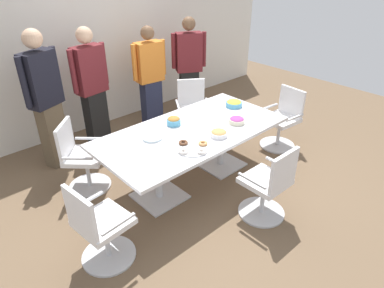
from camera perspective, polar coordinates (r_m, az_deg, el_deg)
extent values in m
cube|color=brown|center=(4.67, 0.00, -5.93)|extent=(10.00, 10.00, 0.01)
cube|color=white|center=(5.94, -16.52, 15.76)|extent=(8.00, 0.10, 2.80)
cube|color=silver|center=(4.28, 0.00, 2.09)|extent=(2.40, 1.20, 0.04)
cube|color=silver|center=(4.38, -5.36, -8.56)|extent=(0.56, 0.56, 0.02)
cylinder|color=silver|center=(4.17, -5.59, -4.70)|extent=(0.09, 0.09, 0.69)
cube|color=silver|center=(4.98, 4.67, -3.26)|extent=(0.56, 0.56, 0.02)
cylinder|color=silver|center=(4.80, 4.84, 0.33)|extent=(0.09, 0.09, 0.69)
cylinder|color=silver|center=(4.21, 11.37, -10.96)|extent=(0.55, 0.55, 0.02)
cylinder|color=silver|center=(4.07, 11.67, -8.66)|extent=(0.05, 0.05, 0.41)
cube|color=white|center=(3.94, 12.02, -5.99)|extent=(0.46, 0.46, 0.06)
cube|color=white|center=(3.71, 14.97, -4.32)|extent=(0.44, 0.04, 0.42)
cube|color=silver|center=(3.70, 9.90, -6.02)|extent=(0.03, 0.37, 0.02)
cube|color=silver|center=(4.04, 14.29, -3.19)|extent=(0.03, 0.37, 0.02)
cylinder|color=silver|center=(5.59, 13.89, -0.14)|extent=(0.59, 0.59, 0.02)
cylinder|color=silver|center=(5.49, 14.16, 1.80)|extent=(0.05, 0.05, 0.41)
cube|color=white|center=(5.39, 14.46, 3.99)|extent=(0.50, 0.50, 0.06)
cube|color=white|center=(5.45, 16.20, 6.81)|extent=(0.08, 0.44, 0.42)
cube|color=silver|center=(5.21, 16.67, 4.21)|extent=(0.37, 0.07, 0.02)
cube|color=silver|center=(5.48, 12.66, 6.04)|extent=(0.37, 0.07, 0.02)
cylinder|color=silver|center=(5.71, 0.15, 1.46)|extent=(0.75, 0.75, 0.02)
cylinder|color=silver|center=(5.61, 0.15, 3.40)|extent=(0.05, 0.05, 0.41)
cube|color=white|center=(5.51, 0.16, 5.57)|extent=(0.64, 0.64, 0.06)
cube|color=white|center=(5.61, -0.18, 8.67)|extent=(0.39, 0.28, 0.42)
cube|color=silver|center=(5.51, 2.70, 6.86)|extent=(0.23, 0.32, 0.02)
cube|color=silver|center=(5.43, -2.41, 6.55)|extent=(0.23, 0.32, 0.02)
cylinder|color=silver|center=(4.73, -16.50, -6.58)|extent=(0.76, 0.76, 0.02)
cylinder|color=silver|center=(4.61, -16.87, -4.42)|extent=(0.05, 0.05, 0.41)
cube|color=white|center=(4.49, -17.30, -1.95)|extent=(0.65, 0.65, 0.06)
cube|color=white|center=(4.44, -20.32, 0.76)|extent=(0.33, 0.34, 0.42)
cube|color=silver|center=(4.63, -16.64, 0.90)|extent=(0.28, 0.28, 0.02)
cube|color=silver|center=(4.23, -18.50, -2.30)|extent=(0.28, 0.28, 0.02)
cylinder|color=silver|center=(3.75, -13.57, -17.48)|extent=(0.59, 0.59, 0.02)
cylinder|color=silver|center=(3.60, -13.98, -15.14)|extent=(0.05, 0.05, 0.41)
cube|color=white|center=(3.44, -14.45, -12.37)|extent=(0.51, 0.51, 0.06)
cube|color=white|center=(3.21, -18.05, -10.89)|extent=(0.09, 0.44, 0.42)
cube|color=silver|center=(3.53, -17.05, -9.00)|extent=(0.37, 0.07, 0.02)
cube|color=silver|center=(3.21, -12.10, -12.86)|extent=(0.37, 0.07, 0.02)
cube|color=brown|center=(5.16, -21.91, 1.40)|extent=(0.37, 0.30, 0.90)
cube|color=black|center=(4.86, -23.70, 9.80)|extent=(0.49, 0.36, 0.71)
sphere|color=#DBAD89|center=(4.73, -24.97, 15.56)|extent=(0.24, 0.24, 0.24)
cylinder|color=black|center=(5.02, -21.56, 11.23)|extent=(0.10, 0.10, 0.64)
cylinder|color=black|center=(4.70, -26.14, 9.08)|extent=(0.10, 0.10, 0.64)
cube|color=black|center=(5.52, -15.51, 4.13)|extent=(0.35, 0.25, 0.86)
cube|color=maroon|center=(5.25, -16.65, 11.70)|extent=(0.47, 0.28, 0.68)
sphere|color=#DBAD89|center=(5.13, -17.45, 16.85)|extent=(0.23, 0.23, 0.23)
cylinder|color=maroon|center=(5.39, -14.40, 12.83)|extent=(0.09, 0.09, 0.61)
cylinder|color=maroon|center=(5.11, -19.11, 11.21)|extent=(0.09, 0.09, 0.61)
cube|color=#232842|center=(5.97, -6.68, 6.72)|extent=(0.34, 0.23, 0.80)
cube|color=orange|center=(5.73, -7.11, 13.35)|extent=(0.46, 0.26, 0.64)
sphere|color=brown|center=(5.62, -7.41, 17.82)|extent=(0.22, 0.22, 0.22)
cylinder|color=orange|center=(5.85, -4.84, 14.14)|extent=(0.09, 0.09, 0.57)
cylinder|color=orange|center=(5.60, -9.52, 13.13)|extent=(0.09, 0.09, 0.57)
cube|color=black|center=(6.35, -0.49, 8.46)|extent=(0.38, 0.33, 0.83)
cube|color=maroon|center=(6.12, -0.52, 14.98)|extent=(0.49, 0.41, 0.66)
sphere|color=brown|center=(6.01, -0.54, 19.33)|extent=(0.23, 0.23, 0.23)
cylinder|color=maroon|center=(6.17, 1.97, 15.41)|extent=(0.11, 0.11, 0.59)
cylinder|color=maroon|center=(6.05, -3.05, 15.11)|extent=(0.11, 0.11, 0.59)
cylinder|color=#4C9EC6|center=(4.96, 6.96, 6.56)|extent=(0.24, 0.24, 0.07)
ellipsoid|color=yellow|center=(4.95, 6.99, 6.92)|extent=(0.21, 0.21, 0.06)
cylinder|color=#4C9EC6|center=(4.39, -3.05, 3.67)|extent=(0.18, 0.18, 0.08)
ellipsoid|color=#AD702D|center=(4.38, -3.07, 4.14)|extent=(0.16, 0.16, 0.07)
cylinder|color=beige|center=(4.47, 7.43, 3.79)|extent=(0.20, 0.20, 0.06)
ellipsoid|color=#9E3D8E|center=(4.46, 7.46, 4.13)|extent=(0.18, 0.18, 0.05)
cylinder|color=white|center=(4.13, 4.45, 1.64)|extent=(0.21, 0.21, 0.06)
ellipsoid|color=tan|center=(4.11, 4.47, 1.99)|extent=(0.18, 0.18, 0.05)
cylinder|color=white|center=(3.86, 0.10, -0.74)|extent=(0.38, 0.38, 0.01)
torus|color=tan|center=(3.92, 1.83, 0.12)|extent=(0.11, 0.11, 0.03)
torus|color=brown|center=(3.94, -1.46, 0.22)|extent=(0.11, 0.11, 0.03)
torus|color=white|center=(3.77, -1.40, -1.23)|extent=(0.11, 0.11, 0.03)
torus|color=white|center=(3.77, 1.60, -1.24)|extent=(0.11, 0.11, 0.03)
cylinder|color=white|center=(4.10, -6.59, 0.92)|extent=(0.24, 0.24, 0.01)
cylinder|color=silver|center=(4.10, -6.59, 1.00)|extent=(0.24, 0.24, 0.01)
cylinder|color=white|center=(4.10, -6.60, 1.07)|extent=(0.24, 0.24, 0.01)
cylinder|color=silver|center=(4.09, -6.60, 1.15)|extent=(0.24, 0.24, 0.01)
cylinder|color=white|center=(4.09, -6.61, 1.22)|extent=(0.24, 0.24, 0.01)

